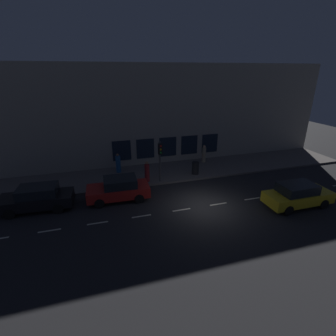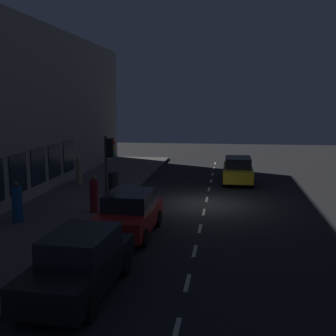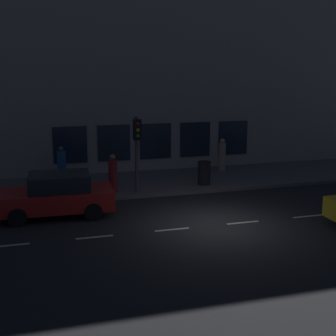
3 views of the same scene
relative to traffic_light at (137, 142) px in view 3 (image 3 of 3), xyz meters
name	(u,v)px [view 3 (image 3 of 3)]	position (x,y,z in m)	size (l,w,h in m)	color
ground_plane	(216,225)	(-4.28, -1.86, -2.35)	(60.00, 60.00, 0.00)	#232326
sidewalk	(167,181)	(1.97, -1.86, -2.27)	(4.50, 32.00, 0.15)	#5B5654
building_facade	(154,85)	(4.52, -1.86, 2.12)	(0.65, 32.00, 8.96)	gray
lane_centre_line	(243,223)	(-4.28, -2.86, -2.34)	(0.12, 27.20, 0.01)	beige
traffic_light	(137,142)	(0.00, 0.00, 0.00)	(0.49, 0.32, 3.24)	#424244
parked_car_2	(57,195)	(-1.69, 3.38, -1.56)	(2.04, 4.22, 1.58)	red
pedestrian_0	(62,166)	(2.96, 2.93, -1.44)	(0.52, 0.52, 1.66)	#1E5189
pedestrian_1	(222,156)	(3.22, -5.14, -1.44)	(0.51, 0.51, 1.65)	gray
pedestrian_2	(113,175)	(0.42, 0.96, -1.44)	(0.52, 0.52, 1.65)	maroon
trash_bin	(204,173)	(0.69, -3.23, -1.67)	(0.60, 0.60, 1.05)	black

